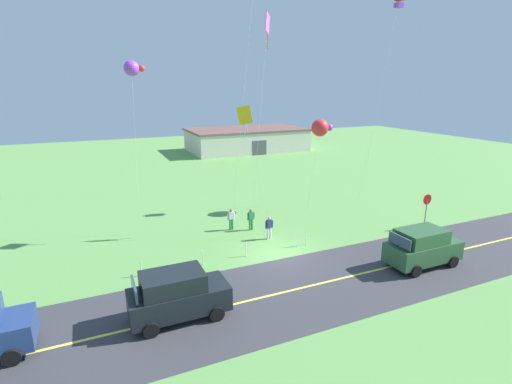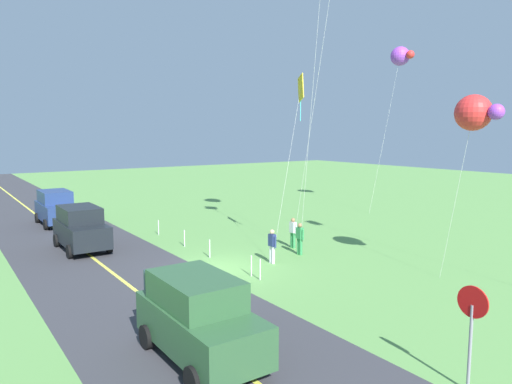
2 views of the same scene
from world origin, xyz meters
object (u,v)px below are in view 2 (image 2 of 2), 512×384
(person_child_watcher, at_px, (300,238))
(car_suv_foreground, at_px, (199,317))
(person_adult_near, at_px, (272,245))
(person_adult_companion, at_px, (293,232))
(car_parked_west_far, at_px, (56,207))
(kite_orange_near, at_px, (475,113))
(kite_red_low, at_px, (300,91))
(stop_sign, at_px, (472,318))
(car_parked_west_near, at_px, (81,228))
(kite_green_far, at_px, (401,56))

(person_child_watcher, bearing_deg, car_suv_foreground, -53.87)
(person_adult_near, xyz_separation_m, person_adult_companion, (-1.76, 2.67, 0.00))
(person_child_watcher, bearing_deg, person_adult_companion, 154.18)
(car_parked_west_far, relative_size, kite_orange_near, 0.59)
(kite_red_low, bearing_deg, car_suv_foreground, -52.83)
(car_suv_foreground, relative_size, person_child_watcher, 2.75)
(kite_orange_near, bearing_deg, stop_sign, -58.10)
(person_adult_near, relative_size, person_child_watcher, 1.00)
(car_suv_foreground, xyz_separation_m, person_adult_near, (-6.35, 7.16, -0.29))
(car_suv_foreground, height_order, car_parked_west_far, same)
(person_child_watcher, bearing_deg, person_adult_near, -77.62)
(person_adult_companion, xyz_separation_m, kite_red_low, (0.97, -0.41, 7.19))
(car_suv_foreground, bearing_deg, kite_orange_near, 87.64)
(car_parked_west_near, distance_m, person_adult_companion, 11.04)
(person_adult_companion, bearing_deg, person_child_watcher, 105.99)
(stop_sign, xyz_separation_m, kite_green_far, (-17.57, 19.08, 9.86))
(car_parked_west_near, bearing_deg, kite_red_low, 51.88)
(car_parked_west_far, distance_m, stop_sign, 27.27)
(kite_red_low, bearing_deg, stop_sign, -22.19)
(car_suv_foreground, relative_size, car_parked_west_near, 1.00)
(person_child_watcher, xyz_separation_m, kite_red_low, (-0.32, 0.20, 7.19))
(person_adult_near, height_order, kite_orange_near, kite_orange_near)
(person_child_watcher, bearing_deg, car_parked_west_far, -151.88)
(person_child_watcher, relative_size, kite_red_low, 0.18)
(person_child_watcher, bearing_deg, kite_green_far, 111.36)
(kite_green_far, bearing_deg, kite_red_low, -69.13)
(car_parked_west_far, bearing_deg, car_parked_west_near, -3.10)
(car_parked_west_far, xyz_separation_m, person_child_watcher, (15.17, 8.23, -0.29))
(car_parked_west_far, bearing_deg, kite_green_far, 67.22)
(stop_sign, bearing_deg, car_parked_west_far, -172.71)
(kite_red_low, bearing_deg, kite_green_far, 110.87)
(person_adult_companion, xyz_separation_m, kite_orange_near, (8.59, 1.95, 5.95))
(car_parked_west_near, bearing_deg, stop_sign, 11.47)
(car_suv_foreground, height_order, car_parked_west_near, same)
(car_suv_foreground, bearing_deg, car_parked_west_near, 177.74)
(kite_orange_near, bearing_deg, person_child_watcher, -160.62)
(person_adult_companion, relative_size, kite_green_far, 0.13)
(stop_sign, xyz_separation_m, person_adult_near, (-11.41, 2.72, -0.94))
(car_parked_west_near, height_order, kite_green_far, kite_green_far)
(car_parked_west_near, xyz_separation_m, kite_orange_near, (14.58, 11.23, 5.66))
(car_suv_foreground, distance_m, person_adult_near, 9.57)
(person_adult_near, xyz_separation_m, kite_green_far, (-6.17, 16.37, 10.79))
(car_suv_foreground, bearing_deg, kite_red_low, 127.17)
(person_adult_near, bearing_deg, person_child_watcher, 32.35)
(car_suv_foreground, xyz_separation_m, car_parked_west_far, (-21.99, 0.98, 0.00))
(car_suv_foreground, xyz_separation_m, person_child_watcher, (-6.82, 9.21, -0.29))
(car_parked_west_far, xyz_separation_m, kite_green_far, (9.47, 22.54, 10.50))
(car_parked_west_near, bearing_deg, person_child_watcher, 49.96)
(person_adult_near, height_order, person_child_watcher, same)
(person_adult_companion, distance_m, person_child_watcher, 1.43)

